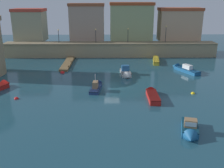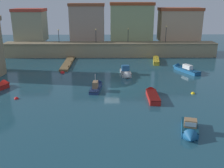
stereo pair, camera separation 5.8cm
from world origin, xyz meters
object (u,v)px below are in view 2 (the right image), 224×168
(quay_lamp_0, at_px, (59,34))
(moored_boat_0, at_px, (184,69))
(moored_boat_2, at_px, (126,73))
(quay_lamp_3, at_px, (166,32))
(moored_boat_5, at_px, (190,130))
(moored_boat_4, at_px, (156,60))
(quay_lamp_1, at_px, (96,33))
(moored_boat_3, at_px, (97,86))
(quay_lamp_2, at_px, (128,33))
(mooring_buoy_2, at_px, (63,73))
(moored_boat_7, at_px, (0,86))
(mooring_buoy_0, at_px, (16,99))
(moored_boat_1, at_px, (152,94))
(mooring_buoy_1, at_px, (193,94))

(quay_lamp_0, relative_size, moored_boat_0, 0.45)
(quay_lamp_0, distance_m, moored_boat_2, 22.64)
(quay_lamp_3, xyz_separation_m, moored_boat_5, (-5.32, -37.51, -5.36))
(quay_lamp_0, bearing_deg, moored_boat_4, -14.36)
(quay_lamp_1, height_order, moored_boat_3, quay_lamp_1)
(quay_lamp_1, xyz_separation_m, quay_lamp_2, (7.58, 0.00, 0.10))
(moored_boat_2, bearing_deg, moored_boat_5, 9.69)
(moored_boat_3, distance_m, mooring_buoy_2, 10.82)
(moored_boat_7, bearing_deg, moored_boat_4, -34.95)
(mooring_buoy_0, bearing_deg, quay_lamp_0, 87.36)
(moored_boat_0, height_order, moored_boat_1, moored_boat_0)
(moored_boat_0, bearing_deg, moored_boat_4, 1.14)
(moored_boat_2, relative_size, mooring_buoy_1, 8.57)
(quay_lamp_2, xyz_separation_m, moored_boat_4, (5.83, -5.66, -5.16))
(quay_lamp_3, bearing_deg, moored_boat_4, -118.63)
(moored_boat_3, bearing_deg, moored_boat_5, -138.56)
(mooring_buoy_2, bearing_deg, mooring_buoy_1, -28.27)
(quay_lamp_0, distance_m, quay_lamp_3, 25.22)
(mooring_buoy_0, relative_size, mooring_buoy_2, 0.74)
(moored_boat_0, distance_m, mooring_buoy_0, 30.72)
(moored_boat_2, bearing_deg, quay_lamp_2, 170.77)
(mooring_buoy_2, bearing_deg, mooring_buoy_0, -108.31)
(moored_boat_1, height_order, moored_boat_7, moored_boat_7)
(quay_lamp_3, height_order, moored_boat_4, quay_lamp_3)
(quay_lamp_1, distance_m, quay_lamp_2, 7.58)
(quay_lamp_1, distance_m, moored_boat_0, 22.46)
(quay_lamp_3, distance_m, moored_boat_4, 8.44)
(moored_boat_1, distance_m, moored_boat_4, 21.81)
(quay_lamp_3, distance_m, moored_boat_3, 28.19)
(moored_boat_7, bearing_deg, quay_lamp_0, 9.90)
(quay_lamp_1, bearing_deg, mooring_buoy_2, -111.53)
(quay_lamp_0, xyz_separation_m, moored_boat_1, (17.72, -27.03, -5.03))
(quay_lamp_3, bearing_deg, mooring_buoy_1, -92.77)
(moored_boat_0, distance_m, moored_boat_3, 18.91)
(mooring_buoy_0, height_order, mooring_buoy_2, mooring_buoy_2)
(mooring_buoy_0, xyz_separation_m, mooring_buoy_1, (25.23, 1.62, 0.00))
(quay_lamp_3, distance_m, mooring_buoy_2, 27.15)
(moored_boat_7, relative_size, mooring_buoy_1, 9.06)
(quay_lamp_3, relative_size, moored_boat_0, 0.55)
(quay_lamp_3, relative_size, moored_boat_7, 0.74)
(moored_boat_1, height_order, moored_boat_2, moored_boat_2)
(moored_boat_7, height_order, mooring_buoy_2, moored_boat_7)
(moored_boat_0, bearing_deg, quay_lamp_2, 10.20)
(mooring_buoy_1, distance_m, mooring_buoy_2, 23.81)
(quay_lamp_0, height_order, mooring_buoy_2, quay_lamp_0)
(quay_lamp_2, relative_size, moored_boat_5, 0.71)
(moored_boat_5, bearing_deg, mooring_buoy_1, 175.88)
(quay_lamp_2, bearing_deg, moored_boat_0, -53.81)
(moored_boat_1, relative_size, moored_boat_2, 1.23)
(quay_lamp_1, distance_m, mooring_buoy_0, 29.64)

